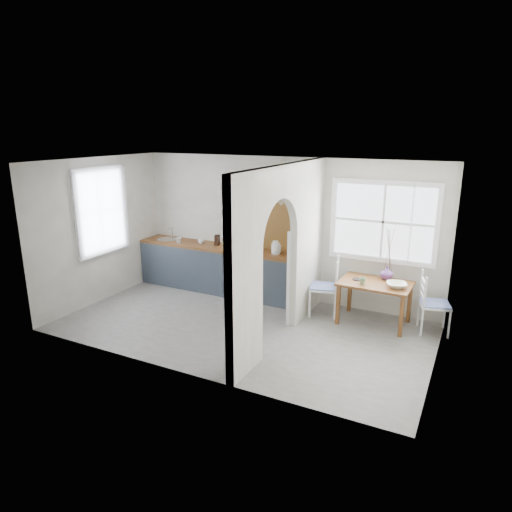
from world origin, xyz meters
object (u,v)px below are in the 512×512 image
at_px(dining_table, 374,303).
at_px(vase, 387,273).
at_px(kettle, 276,247).
at_px(chair_left, 324,286).
at_px(chair_right, 435,303).

bearing_deg(dining_table, vase, 65.79).
xyz_separation_m(kettle, vase, (1.96, 0.07, -0.21)).
distance_m(dining_table, vase, 0.53).
bearing_deg(chair_left, kettle, -115.07).
xyz_separation_m(dining_table, chair_right, (0.91, 0.08, 0.13)).
relative_size(kettle, vase, 1.12).
height_order(dining_table, chair_right, chair_right).
bearing_deg(kettle, dining_table, -26.12).
height_order(dining_table, chair_left, chair_left).
relative_size(dining_table, vase, 5.21).
xyz_separation_m(chair_right, kettle, (-2.75, 0.09, 0.55)).
xyz_separation_m(dining_table, vase, (0.12, 0.25, 0.46)).
bearing_deg(vase, chair_left, -165.47).
bearing_deg(kettle, chair_right, -22.61).
distance_m(chair_right, vase, 0.87).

